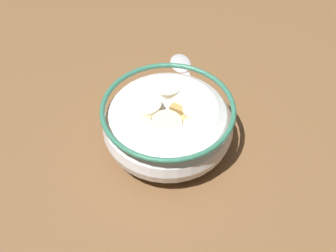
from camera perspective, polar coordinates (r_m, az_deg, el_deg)
The scene contains 3 objects.
ground_plane at distance 55.84cm, azimuth 0.00°, elevation -2.73°, with size 130.93×130.93×2.00cm, color brown.
cereal_bowl at distance 52.46cm, azimuth 0.01°, elevation 0.32°, with size 15.52×15.52×6.44cm.
spoon at distance 63.78cm, azimuth 2.00°, elevation 7.02°, with size 10.62×13.40×0.80cm.
Camera 1 is at (-15.35, 31.51, 42.47)cm, focal length 47.72 mm.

